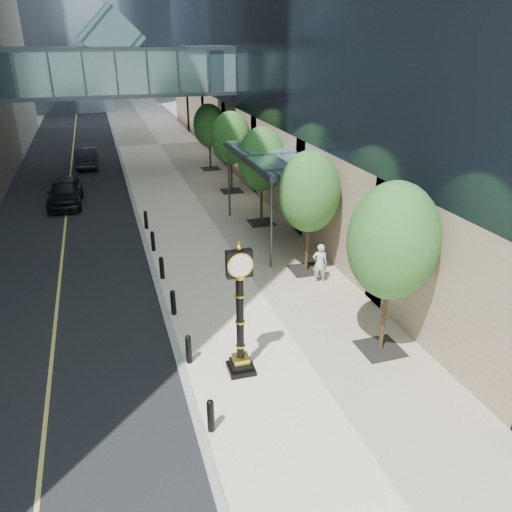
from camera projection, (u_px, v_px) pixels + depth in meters
The scene contains 12 objects.
ground at pixel (319, 436), 13.31m from camera, with size 320.00×320.00×0.00m, color gray.
road at pixel (73, 150), 46.24m from camera, with size 8.00×180.00×0.02m, color black.
sidewalk at pixel (160, 144), 48.43m from camera, with size 8.00×180.00×0.06m, color beige.
curb at pixel (117, 147), 47.33m from camera, with size 0.25×180.00×0.07m, color gray.
skywalk at pixel (115, 68), 33.75m from camera, with size 17.00×4.20×5.80m.
entrance_canopy at pixel (272, 158), 24.76m from camera, with size 3.00×8.00×4.38m.
bollard_row at pixel (167, 285), 20.21m from camera, with size 0.20×16.20×0.90m.
street_trees at pixel (270, 164), 25.60m from camera, with size 2.84×28.63×5.83m.
street_clock at pixel (240, 320), 15.03m from camera, with size 0.83×0.83×4.33m.
pedestrian at pixel (320, 263), 21.14m from camera, with size 0.63×0.42×1.74m, color beige.
car_near at pixel (65, 192), 30.95m from camera, with size 1.95×4.84×1.65m, color black.
car_far at pixel (87, 157), 40.07m from camera, with size 1.63×4.68×1.54m, color black.
Camera 1 is at (-4.66, -9.23, 9.80)m, focal length 35.00 mm.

